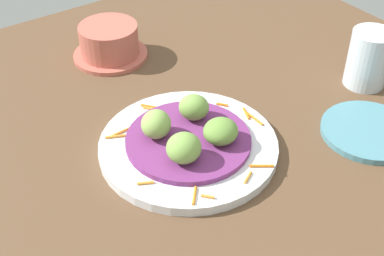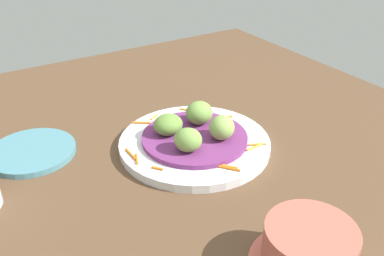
# 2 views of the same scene
# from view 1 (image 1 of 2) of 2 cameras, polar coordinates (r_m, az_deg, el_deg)

# --- Properties ---
(table_surface) EXTENTS (1.10, 1.10, 0.02)m
(table_surface) POSITION_cam_1_polar(r_m,az_deg,el_deg) (0.84, 1.82, -2.17)
(table_surface) COLOR brown
(table_surface) RESTS_ON ground
(main_plate) EXTENTS (0.27, 0.27, 0.02)m
(main_plate) POSITION_cam_1_polar(r_m,az_deg,el_deg) (0.81, -0.39, -1.96)
(main_plate) COLOR silver
(main_plate) RESTS_ON table_surface
(cabbage_bed) EXTENTS (0.19, 0.19, 0.01)m
(cabbage_bed) POSITION_cam_1_polar(r_m,az_deg,el_deg) (0.81, -0.39, -1.30)
(cabbage_bed) COLOR #702D6B
(cabbage_bed) RESTS_ON main_plate
(carrot_garnish) EXTENTS (0.24, 0.23, 0.00)m
(carrot_garnish) POSITION_cam_1_polar(r_m,az_deg,el_deg) (0.81, -0.09, -1.25)
(carrot_garnish) COLOR orange
(carrot_garnish) RESTS_ON main_plate
(guac_scoop_left) EXTENTS (0.07, 0.07, 0.04)m
(guac_scoop_left) POSITION_cam_1_polar(r_m,az_deg,el_deg) (0.80, -3.84, 0.41)
(guac_scoop_left) COLOR #84A851
(guac_scoop_left) RESTS_ON cabbage_bed
(guac_scoop_center) EXTENTS (0.06, 0.06, 0.04)m
(guac_scoop_center) POSITION_cam_1_polar(r_m,az_deg,el_deg) (0.75, -0.88, -2.13)
(guac_scoop_center) COLOR #759E47
(guac_scoop_center) RESTS_ON cabbage_bed
(guac_scoop_right) EXTENTS (0.06, 0.06, 0.04)m
(guac_scoop_right) POSITION_cam_1_polar(r_m,az_deg,el_deg) (0.79, 3.07, -0.34)
(guac_scoop_right) COLOR olive
(guac_scoop_right) RESTS_ON cabbage_bed
(guac_scoop_back) EXTENTS (0.06, 0.06, 0.04)m
(guac_scoop_back) POSITION_cam_1_polar(r_m,az_deg,el_deg) (0.83, 0.03, 2.15)
(guac_scoop_back) COLOR #759E47
(guac_scoop_back) RESTS_ON cabbage_bed
(side_plate_small) EXTENTS (0.15, 0.15, 0.01)m
(side_plate_small) POSITION_cam_1_polar(r_m,az_deg,el_deg) (0.89, 18.28, -0.32)
(side_plate_small) COLOR teal
(side_plate_small) RESTS_ON table_surface
(terracotta_bowl) EXTENTS (0.14, 0.14, 0.07)m
(terracotta_bowl) POSITION_cam_1_polar(r_m,az_deg,el_deg) (1.04, -8.54, 9.04)
(terracotta_bowl) COLOR #B75B4C
(terracotta_bowl) RESTS_ON table_surface
(water_glass) EXTENTS (0.07, 0.07, 0.10)m
(water_glass) POSITION_cam_1_polar(r_m,az_deg,el_deg) (0.99, 18.25, 7.01)
(water_glass) COLOR silver
(water_glass) RESTS_ON table_surface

